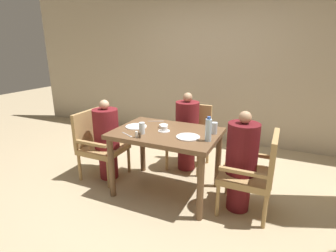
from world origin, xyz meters
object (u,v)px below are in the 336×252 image
(teacup_with_saucer, at_px, (164,129))
(chair_left_side, at_px, (98,142))
(chair_right_side, at_px, (255,171))
(water_bottle, at_px, (208,130))
(glass_tall_near, at_px, (142,128))
(diner_in_far_chair, at_px, (187,131))
(diner_in_left_chair, at_px, (107,139))
(diner_in_right_chair, at_px, (241,161))
(glass_tall_mid, at_px, (214,128))
(chair_far_side, at_px, (190,134))
(plate_main_left, at_px, (188,137))
(bowl_small, at_px, (163,126))
(plate_main_right, at_px, (136,127))

(teacup_with_saucer, bearing_deg, chair_left_side, 179.30)
(chair_right_side, xyz_separation_m, water_bottle, (-0.47, -0.11, 0.41))
(glass_tall_near, bearing_deg, diner_in_far_chair, 76.41)
(diner_in_far_chair, distance_m, chair_right_side, 1.20)
(teacup_with_saucer, bearing_deg, water_bottle, -10.09)
(diner_in_left_chair, distance_m, diner_in_right_chair, 1.70)
(diner_in_right_chair, xyz_separation_m, glass_tall_near, (-1.06, -0.19, 0.27))
(glass_tall_mid, bearing_deg, chair_far_side, 127.31)
(diner_in_left_chair, bearing_deg, diner_in_far_chair, 38.48)
(plate_main_left, height_order, bowl_small, bowl_small)
(plate_main_left, height_order, water_bottle, water_bottle)
(diner_in_far_chair, height_order, bowl_small, diner_in_far_chair)
(diner_in_right_chair, xyz_separation_m, water_bottle, (-0.33, -0.11, 0.33))
(chair_far_side, bearing_deg, chair_left_side, -140.50)
(chair_left_side, distance_m, teacup_with_saucer, 1.01)
(diner_in_right_chair, relative_size, glass_tall_mid, 8.49)
(plate_main_right, relative_size, glass_tall_near, 1.97)
(diner_in_left_chair, xyz_separation_m, chair_right_side, (1.84, -0.00, -0.06))
(plate_main_right, bearing_deg, glass_tall_near, -44.61)
(chair_far_side, height_order, bowl_small, chair_far_side)
(chair_far_side, bearing_deg, diner_in_right_chair, -43.88)
(diner_in_right_chair, relative_size, teacup_with_saucer, 8.10)
(diner_in_far_chair, xyz_separation_m, bowl_small, (-0.09, -0.56, 0.22))
(plate_main_right, relative_size, water_bottle, 0.98)
(diner_in_left_chair, bearing_deg, plate_main_right, -0.85)
(diner_in_right_chair, distance_m, water_bottle, 0.48)
(diner_in_left_chair, xyz_separation_m, chair_far_side, (0.85, 0.82, -0.06))
(plate_main_right, bearing_deg, water_bottle, -6.34)
(diner_in_right_chair, relative_size, water_bottle, 4.25)
(plate_main_left, xyz_separation_m, water_bottle, (0.22, -0.01, 0.11))
(bowl_small, bearing_deg, chair_right_side, -5.97)
(diner_in_right_chair, bearing_deg, chair_right_side, 0.00)
(chair_left_side, relative_size, bowl_small, 8.41)
(plate_main_right, xyz_separation_m, glass_tall_near, (0.19, -0.18, 0.06))
(chair_left_side, height_order, plate_main_left, chair_left_side)
(diner_in_left_chair, xyz_separation_m, water_bottle, (1.36, -0.11, 0.34))
(teacup_with_saucer, bearing_deg, bowl_small, 117.97)
(diner_in_right_chair, height_order, plate_main_left, diner_in_right_chair)
(teacup_with_saucer, relative_size, glass_tall_near, 1.05)
(diner_in_far_chair, xyz_separation_m, glass_tall_mid, (0.51, -0.53, 0.27))
(water_bottle, relative_size, glass_tall_mid, 2.00)
(diner_in_far_chair, relative_size, plate_main_left, 4.36)
(diner_in_far_chair, relative_size, water_bottle, 4.29)
(chair_right_side, relative_size, water_bottle, 3.45)
(water_bottle, bearing_deg, glass_tall_mid, 90.64)
(plate_main_left, bearing_deg, bowl_small, 151.58)
(diner_in_left_chair, height_order, diner_in_right_chair, diner_in_right_chair)
(chair_left_side, relative_size, chair_far_side, 1.00)
(chair_right_side, bearing_deg, glass_tall_near, -170.98)
(bowl_small, relative_size, glass_tall_near, 0.82)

